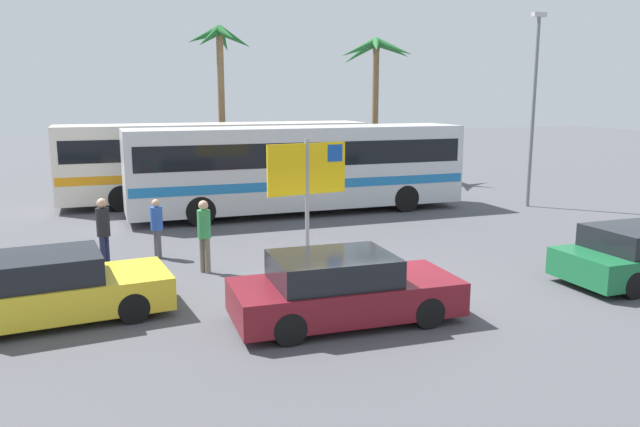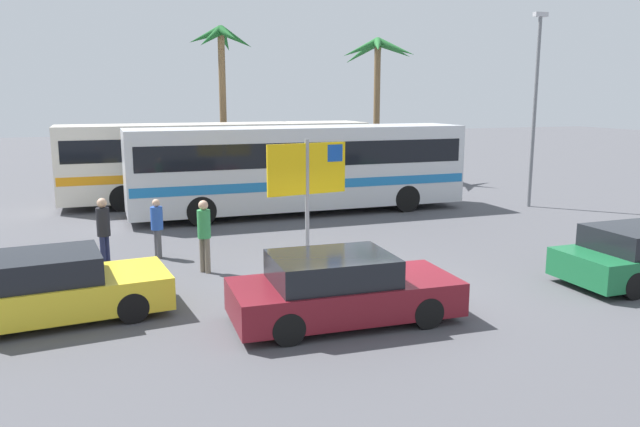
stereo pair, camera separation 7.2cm
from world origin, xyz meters
TOP-DOWN VIEW (x-y plane):
  - ground at (0.00, 0.00)m, footprint 120.00×120.00m
  - bus_front_coach at (1.53, 9.36)m, footprint 12.33×2.49m
  - bus_rear_coach at (-0.81, 13.01)m, footprint 12.33×2.49m
  - ferry_sign at (-0.39, 2.66)m, footprint 2.18×0.38m
  - car_yellow at (-6.42, 0.33)m, footprint 4.41×2.25m
  - car_maroon at (-1.19, -1.62)m, footprint 4.39×2.00m
  - pedestrian_by_bus at (-4.05, 4.45)m, footprint 0.32×0.32m
  - pedestrian_crossing_lot at (-3.09, 2.61)m, footprint 0.32×0.32m
  - pedestrian_near_sign at (-5.39, 3.60)m, footprint 0.32×0.32m
  - lamp_post_right_side at (10.41, 7.63)m, footprint 0.56×0.20m
  - palm_tree_seaside at (0.28, 17.26)m, footprint 3.13×3.18m
  - palm_tree_inland at (8.05, 16.80)m, footprint 4.15×3.90m

SIDE VIEW (x-z plane):
  - ground at x=0.00m, z-range 0.00..0.00m
  - car_yellow at x=-6.42m, z-range -0.03..1.30m
  - car_maroon at x=-1.19m, z-range -0.03..1.30m
  - pedestrian_by_bus at x=-4.05m, z-range 0.14..1.73m
  - pedestrian_crossing_lot at x=-3.09m, z-range 0.17..1.97m
  - pedestrian_near_sign at x=-5.39m, z-range 0.17..2.00m
  - bus_front_coach at x=1.53m, z-range 0.20..3.37m
  - bus_rear_coach at x=-0.81m, z-range 0.20..3.37m
  - ferry_sign at x=-0.39m, z-range 0.73..3.93m
  - lamp_post_right_side at x=10.41m, z-range 0.33..7.66m
  - palm_tree_inland at x=8.05m, z-range 2.29..9.43m
  - palm_tree_seaside at x=0.28m, z-range 2.14..9.62m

